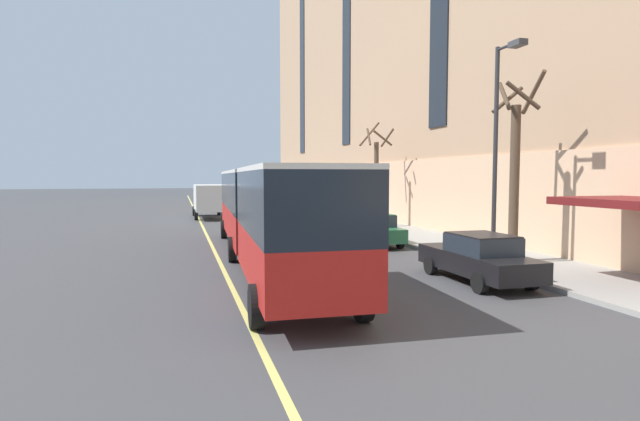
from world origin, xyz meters
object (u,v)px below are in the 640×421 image
Objects in this scene: street_lamp at (499,134)px; city_bus at (264,209)px; box_truck at (209,199)px; street_tree_far_uptown at (376,174)px; parked_car_black_4 at (478,258)px; street_tree_mid_block at (515,168)px; parked_car_champagne_1 at (271,201)px; parked_car_red_3 at (330,216)px; parked_car_green_2 at (373,229)px.

city_bus is at bearing 155.02° from street_lamp.
city_bus reaches higher than box_truck.
street_tree_far_uptown is (9.91, -11.17, 1.91)m from box_truck.
city_bus is 13.95m from street_tree_far_uptown.
city_bus is 4.26× the size of parked_car_black_4.
street_lamp reaches higher than city_bus.
street_lamp is at bearing -153.64° from street_tree_mid_block.
box_truck is at bearing 92.39° from city_bus.
parked_car_black_4 is at bearing -100.78° from street_tree_far_uptown.
parked_car_champagne_1 is at bearing 94.83° from street_tree_mid_block.
box_truck is (-6.85, 27.20, 0.80)m from parked_car_black_4.
street_tree_mid_block reaches higher than parked_car_red_3.
street_lamp is at bearing -74.96° from parked_car_green_2.
parked_car_black_4 is at bearing -90.92° from parked_car_red_3.
box_truck is at bearing 131.58° from street_tree_far_uptown.
parked_car_green_2 is at bearing 89.93° from parked_car_black_4.
street_tree_far_uptown is 0.86× the size of street_lamp.
street_tree_mid_block is (3.04, -6.64, 2.89)m from parked_car_green_2.
street_tree_far_uptown reaches higher than city_bus.
parked_car_red_3 is (6.22, 11.55, -1.32)m from city_bus.
parked_car_black_4 is at bearing -75.86° from box_truck.
street_lamp reaches higher than street_tree_far_uptown.
parked_car_black_4 is at bearing -42.62° from city_bus.
city_bus is at bearing -100.57° from parked_car_champagne_1.
parked_car_champagne_1 is at bearing 93.00° from street_lamp.
city_bus is at bearing 160.86° from street_tree_mid_block.
parked_car_red_3 is 4.00m from street_tree_far_uptown.
parked_car_black_4 is at bearing -142.45° from street_tree_mid_block.
street_tree_far_uptown reaches higher than parked_car_black_4.
parked_car_champagne_1 is 36.17m from street_lamp.
parked_car_red_3 is 15.85m from street_lamp.
street_tree_mid_block is at bearing 26.36° from street_lamp.
street_tree_mid_block is at bearing 37.55° from parked_car_black_4.
street_lamp is at bearing -24.98° from city_bus.
city_bus is 4.47× the size of parked_car_champagne_1.
street_tree_mid_block is at bearing -90.00° from street_tree_far_uptown.
parked_car_champagne_1 is 0.99× the size of parked_car_red_3.
parked_car_green_2 is 7.85m from street_tree_mid_block.
city_bus is at bearing -87.61° from box_truck.
parked_car_red_3 is 0.96× the size of parked_car_black_4.
parked_car_green_2 is 8.98m from parked_car_black_4.
street_tree_mid_block is at bearing -85.17° from parked_car_champagne_1.
street_lamp reaches higher than street_tree_mid_block.
parked_car_green_2 is at bearing -69.36° from box_truck.
parked_car_green_2 is at bearing 114.62° from street_tree_mid_block.
street_lamp is (1.93, -7.19, 4.09)m from parked_car_green_2.
street_tree_mid_block is (9.91, -24.86, 2.10)m from box_truck.
box_truck is at bearing -123.41° from parked_car_champagne_1.
street_tree_far_uptown is (3.05, 16.04, 2.71)m from parked_car_black_4.
parked_car_black_4 is 16.55m from street_tree_far_uptown.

